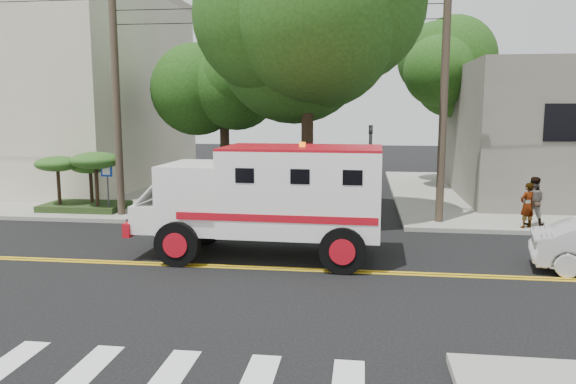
# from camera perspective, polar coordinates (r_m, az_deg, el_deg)

# --- Properties ---
(ground) EXTENTS (100.00, 100.00, 0.00)m
(ground) POSITION_cam_1_polar(r_m,az_deg,el_deg) (15.15, -6.29, -7.56)
(ground) COLOR black
(ground) RESTS_ON ground
(sidewalk_ne) EXTENTS (17.00, 17.00, 0.15)m
(sidewalk_ne) POSITION_cam_1_polar(r_m,az_deg,el_deg) (29.64, 27.17, -0.38)
(sidewalk_ne) COLOR gray
(sidewalk_ne) RESTS_ON ground
(sidewalk_nw) EXTENTS (17.00, 17.00, 0.15)m
(sidewalk_nw) POSITION_cam_1_polar(r_m,az_deg,el_deg) (32.72, -23.84, 0.59)
(sidewalk_nw) COLOR gray
(sidewalk_nw) RESTS_ON ground
(building_left) EXTENTS (16.00, 14.00, 10.00)m
(building_left) POSITION_cam_1_polar(r_m,az_deg,el_deg) (34.81, -25.90, 9.29)
(building_left) COLOR #BEB79B
(building_left) RESTS_ON sidewalk_nw
(utility_pole_left) EXTENTS (0.28, 0.28, 9.00)m
(utility_pole_left) POSITION_cam_1_polar(r_m,az_deg,el_deg) (22.11, -17.03, 8.98)
(utility_pole_left) COLOR #382D23
(utility_pole_left) RESTS_ON ground
(utility_pole_right) EXTENTS (0.28, 0.28, 9.00)m
(utility_pole_right) POSITION_cam_1_polar(r_m,az_deg,el_deg) (20.50, 15.55, 9.11)
(utility_pole_right) COLOR #382D23
(utility_pole_right) RESTS_ON ground
(tree_main) EXTENTS (6.08, 5.70, 9.85)m
(tree_main) POSITION_cam_1_polar(r_m,az_deg,el_deg) (20.61, 3.21, 16.93)
(tree_main) COLOR black
(tree_main) RESTS_ON ground
(tree_left) EXTENTS (4.48, 4.20, 7.70)m
(tree_left) POSITION_cam_1_polar(r_m,az_deg,el_deg) (26.69, -5.99, 11.81)
(tree_left) COLOR black
(tree_left) RESTS_ON ground
(tree_right) EXTENTS (4.80, 4.50, 8.20)m
(tree_right) POSITION_cam_1_polar(r_m,az_deg,el_deg) (30.41, 18.05, 11.73)
(tree_right) COLOR black
(tree_right) RESTS_ON ground
(traffic_signal) EXTENTS (0.15, 0.18, 3.60)m
(traffic_signal) POSITION_cam_1_polar(r_m,az_deg,el_deg) (19.82, 8.33, 2.77)
(traffic_signal) COLOR #3F3F42
(traffic_signal) RESTS_ON ground
(accessibility_sign) EXTENTS (0.45, 0.10, 2.02)m
(accessibility_sign) POSITION_cam_1_polar(r_m,az_deg,el_deg) (22.69, -17.88, 0.99)
(accessibility_sign) COLOR #3F3F42
(accessibility_sign) RESTS_ON ground
(palm_planter) EXTENTS (3.52, 2.63, 2.36)m
(palm_planter) POSITION_cam_1_polar(r_m,az_deg,el_deg) (23.61, -20.15, 1.84)
(palm_planter) COLOR #1E3314
(palm_planter) RESTS_ON sidewalk_nw
(armored_truck) EXTENTS (6.98, 2.96, 3.15)m
(armored_truck) POSITION_cam_1_polar(r_m,az_deg,el_deg) (15.62, -1.80, -0.29)
(armored_truck) COLOR white
(armored_truck) RESTS_ON ground
(pedestrian_a) EXTENTS (0.67, 0.60, 1.54)m
(pedestrian_a) POSITION_cam_1_polar(r_m,az_deg,el_deg) (20.64, 23.13, -1.25)
(pedestrian_a) COLOR gray
(pedestrian_a) RESTS_ON sidewalk_ne
(pedestrian_b) EXTENTS (0.98, 0.87, 1.69)m
(pedestrian_b) POSITION_cam_1_polar(r_m,az_deg,el_deg) (21.19, 23.62, -0.84)
(pedestrian_b) COLOR gray
(pedestrian_b) RESTS_ON sidewalk_ne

